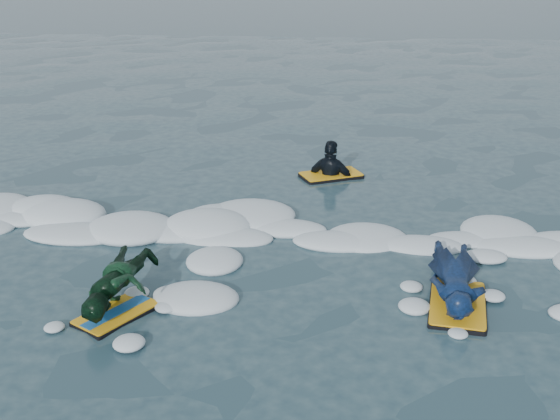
{
  "coord_description": "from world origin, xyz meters",
  "views": [
    {
      "loc": [
        1.37,
        -7.0,
        3.75
      ],
      "look_at": [
        0.56,
        1.6,
        0.35
      ],
      "focal_mm": 45.0,
      "sensor_mm": 36.0,
      "label": 1
    }
  ],
  "objects": [
    {
      "name": "prone_woman_unit",
      "position": [
        2.65,
        -0.0,
        0.22
      ],
      "size": [
        0.75,
        1.67,
        0.42
      ],
      "rotation": [
        0.0,
        0.0,
        1.42
      ],
      "color": "black",
      "rests_on": "ground"
    },
    {
      "name": "waiting_rider_unit",
      "position": [
        1.18,
        4.03,
        -0.1
      ],
      "size": [
        1.13,
        0.92,
        1.48
      ],
      "rotation": [
        0.0,
        0.0,
        0.46
      ],
      "color": "black",
      "rests_on": "ground"
    },
    {
      "name": "foam_band",
      "position": [
        0.0,
        1.03,
        0.0
      ],
      "size": [
        12.0,
        3.1,
        0.3
      ],
      "primitive_type": null,
      "color": "white",
      "rests_on": "ground"
    },
    {
      "name": "prone_child_unit",
      "position": [
        -0.95,
        -0.56,
        0.26
      ],
      "size": [
        0.86,
        1.38,
        0.51
      ],
      "rotation": [
        0.0,
        0.0,
        1.03
      ],
      "color": "black",
      "rests_on": "ground"
    },
    {
      "name": "ground",
      "position": [
        0.0,
        0.0,
        0.0
      ],
      "size": [
        120.0,
        120.0,
        0.0
      ],
      "primitive_type": "plane",
      "color": "#182F3B",
      "rests_on": "ground"
    }
  ]
}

